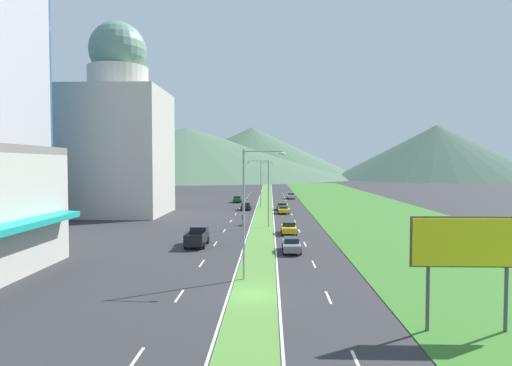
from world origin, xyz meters
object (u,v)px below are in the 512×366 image
(car_3, at_px, (246,206))
(motorcycle_rider, at_px, (243,220))
(street_lamp_near, at_px, (248,205))
(car_1, at_px, (282,206))
(car_0, at_px, (291,245))
(car_4, at_px, (238,199))
(car_2, at_px, (291,196))
(billboard_roadside, at_px, (468,246))
(car_5, at_px, (289,228))
(street_lamp_far, at_px, (262,181))
(car_6, at_px, (283,210))
(street_lamp_mid, at_px, (266,188))
(pickup_truck_0, at_px, (198,237))

(car_3, relative_size, motorcycle_rider, 2.25)
(street_lamp_near, relative_size, car_1, 2.15)
(car_0, relative_size, car_4, 0.98)
(car_2, bearing_deg, billboard_roadside, 3.19)
(car_5, bearing_deg, car_3, -166.34)
(street_lamp_far, distance_m, car_6, 12.62)
(car_2, bearing_deg, street_lamp_far, -17.01)
(car_0, distance_m, car_6, 35.40)
(street_lamp_near, xyz_separation_m, motorcycle_rider, (-2.27, 30.46, -5.11))
(street_lamp_far, xyz_separation_m, car_3, (-3.15, -4.79, -4.72))
(street_lamp_far, relative_size, car_1, 2.02)
(street_lamp_mid, xyz_separation_m, billboard_roadside, (11.16, -39.06, -0.92))
(car_0, bearing_deg, car_5, 178.83)
(car_2, xyz_separation_m, car_4, (-13.25, -10.86, 0.01))
(car_0, bearing_deg, street_lamp_near, -19.46)
(car_1, distance_m, pickup_truck_0, 39.83)
(car_1, bearing_deg, car_3, -89.48)
(street_lamp_far, bearing_deg, car_4, 116.26)
(car_0, height_order, car_3, car_3)
(street_lamp_far, height_order, billboard_roadside, street_lamp_far)
(car_5, relative_size, motorcycle_rider, 2.15)
(car_1, distance_m, car_5, 29.80)
(street_lamp_mid, bearing_deg, street_lamp_far, 92.06)
(car_3, xyz_separation_m, motorcycle_rider, (0.80, -22.16, -0.02))
(pickup_truck_0, xyz_separation_m, motorcycle_rider, (4.09, 16.20, -0.24))
(car_0, bearing_deg, billboard_roadside, 21.37)
(car_2, distance_m, car_4, 17.13)
(billboard_roadside, xyz_separation_m, car_0, (-8.36, 21.38, -3.91))
(street_lamp_mid, xyz_separation_m, street_lamp_far, (-1.03, 28.66, -0.11))
(street_lamp_near, bearing_deg, pickup_truck_0, 114.05)
(pickup_truck_0, height_order, motorcycle_rider, pickup_truck_0)
(car_0, bearing_deg, street_lamp_mid, -171.01)
(car_6, bearing_deg, billboard_roadside, 8.14)
(street_lamp_near, distance_m, car_0, 12.80)
(car_5, distance_m, car_6, 23.58)
(street_lamp_mid, relative_size, pickup_truck_0, 1.80)
(car_1, height_order, car_6, car_1)
(street_lamp_mid, relative_size, car_6, 2.38)
(billboard_roadside, height_order, car_2, billboard_roadside)
(billboard_roadside, distance_m, car_2, 91.22)
(street_lamp_mid, xyz_separation_m, motorcycle_rider, (-3.39, 1.71, -4.85))
(car_3, xyz_separation_m, pickup_truck_0, (-3.29, -38.37, 0.22))
(car_0, bearing_deg, street_lamp_far, -175.28)
(street_lamp_mid, height_order, car_6, street_lamp_mid)
(car_3, relative_size, car_4, 0.95)
(car_5, bearing_deg, car_6, 179.99)
(car_0, relative_size, car_3, 1.03)
(billboard_roadside, height_order, motorcycle_rider, billboard_roadside)
(car_1, height_order, car_4, car_4)
(pickup_truck_0, bearing_deg, car_4, -0.33)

